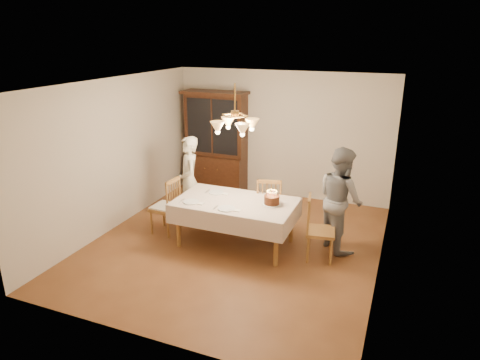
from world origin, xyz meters
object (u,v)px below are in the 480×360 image
at_px(dining_table, 235,205).
at_px(birthday_cake, 272,200).
at_px(elderly_woman, 189,181).
at_px(china_hutch, 216,144).
at_px(chair_far_side, 269,207).

relative_size(dining_table, birthday_cake, 6.33).
bearing_deg(birthday_cake, elderly_woman, 166.59).
bearing_deg(china_hutch, dining_table, -58.46).
bearing_deg(china_hutch, chair_far_side, -42.12).
distance_m(china_hutch, birthday_cake, 2.94).
bearing_deg(dining_table, elderly_woman, 156.15).
bearing_deg(dining_table, chair_far_side, 62.82).
xyz_separation_m(dining_table, birthday_cake, (0.58, 0.08, 0.15)).
distance_m(chair_far_side, elderly_woman, 1.49).
bearing_deg(elderly_woman, dining_table, 28.59).
distance_m(china_hutch, elderly_woman, 1.82).
height_order(dining_table, chair_far_side, chair_far_side).
xyz_separation_m(china_hutch, birthday_cake, (1.96, -2.17, -0.21)).
bearing_deg(chair_far_side, elderly_woman, -171.82).
distance_m(dining_table, elderly_woman, 1.19).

